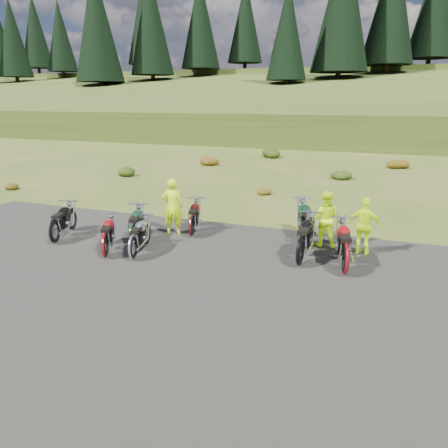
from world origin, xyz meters
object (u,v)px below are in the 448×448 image
at_px(motorcycle_0, 56,243).
at_px(person_middle, 173,207).
at_px(motorcycle_3, 134,260).
at_px(motorcycle_7, 309,246).

bearing_deg(motorcycle_0, person_middle, -72.19).
relative_size(motorcycle_3, motorcycle_7, 0.84).
relative_size(motorcycle_3, person_middle, 1.07).
xyz_separation_m(motorcycle_3, person_middle, (-0.05, 2.47, 0.91)).
distance_m(motorcycle_0, motorcycle_7, 7.70).
bearing_deg(person_middle, motorcycle_3, 73.61).
xyz_separation_m(motorcycle_3, motorcycle_7, (4.30, 2.90, 0.00)).
height_order(motorcycle_0, person_middle, person_middle).
distance_m(motorcycle_3, motorcycle_7, 5.18).
distance_m(motorcycle_7, person_middle, 4.46).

